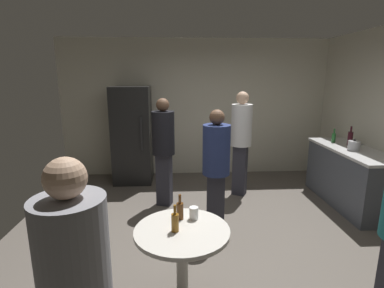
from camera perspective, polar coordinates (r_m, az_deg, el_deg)
ground_plane at (r=3.85m, az=3.68°, el=-18.68°), size 5.20×5.20×0.10m
wall_back at (r=5.93m, az=0.85°, el=6.95°), size 5.32×0.06×2.70m
refrigerator at (r=5.62m, az=-11.53°, el=1.71°), size 0.70×0.68×1.80m
kitchen_counter at (r=5.20m, az=28.35°, el=-5.62°), size 0.64×1.70×0.90m
kettle at (r=4.98m, az=29.03°, el=-0.27°), size 0.24×0.17×0.18m
wine_bottle_on_counter at (r=5.29m, az=28.41°, el=1.01°), size 0.08×0.08×0.31m
beer_bottle_on_counter at (r=5.42m, az=25.86°, el=1.16°), size 0.06×0.06×0.23m
foreground_table at (r=2.58m, az=-1.94°, el=-18.28°), size 0.80×0.80×0.73m
beer_bottle_amber at (r=2.47m, az=-3.32°, el=-14.87°), size 0.06×0.06×0.23m
beer_bottle_brown at (r=2.66m, az=-2.35°, el=-12.74°), size 0.06×0.06×0.23m
plastic_cup_white at (r=2.67m, az=0.36°, el=-13.28°), size 0.08×0.08×0.11m
person_in_white_shirt at (r=4.89m, az=9.53°, el=1.60°), size 0.46×0.46×1.74m
person_in_navy_shirt at (r=3.65m, az=4.72°, el=-3.68°), size 0.36×0.36×1.59m
person_in_black_shirt at (r=4.45m, az=-5.57°, el=-0.04°), size 0.42×0.42×1.67m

